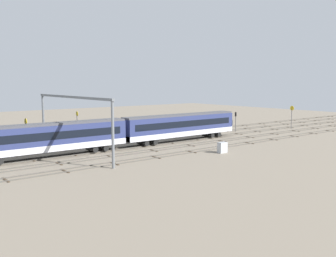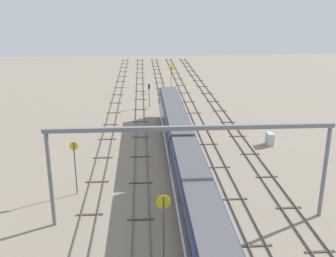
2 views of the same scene
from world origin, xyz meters
name	(u,v)px [view 2 (image 2 of 2)]	position (x,y,z in m)	size (l,w,h in m)	color
ground_plane	(178,156)	(0.00, 0.00, 0.00)	(186.26, 186.26, 0.00)	gray
track_near_foreground	(250,154)	(0.00, -9.19, 0.07)	(170.26, 2.40, 0.16)	#59544C
track_second_near	(214,155)	(0.00, -4.60, 0.07)	(170.26, 2.40, 0.16)	#59544C
track_with_train	(178,156)	(0.00, 0.00, 0.07)	(170.26, 2.40, 0.16)	#59544C
track_second_far	(140,157)	(0.00, 4.60, 0.07)	(170.26, 2.40, 0.16)	#59544C
track_far_background	(103,157)	(0.00, 9.19, 0.07)	(170.26, 2.40, 0.16)	#59544C
overhead_gantry	(191,147)	(-15.04, 0.27, 6.83)	(0.40, 24.08, 8.71)	slate
speed_sign_near_foreground	(171,74)	(37.35, -1.98, 3.52)	(0.14, 1.02, 5.30)	#4C4C51
speed_sign_mid_trackside	(75,161)	(-9.33, 10.93, 3.50)	(0.14, 0.86, 5.52)	#4C4C51
speed_sign_far_trackside	(164,219)	(-20.97, 2.91, 3.70)	(0.14, 1.04, 5.57)	#4C4C51
signal_light_trackside_approach	(149,92)	(23.91, 2.97, 2.79)	(0.31, 0.32, 4.23)	#4C4C51
relay_cabinet	(270,139)	(3.27, -12.65, 0.82)	(1.49, 0.82, 1.63)	#B2B7BC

